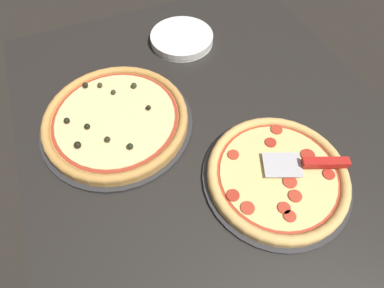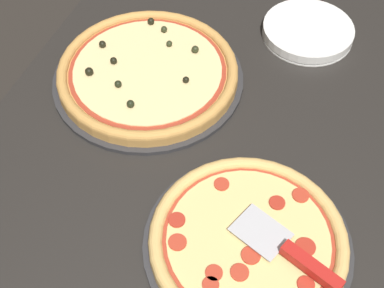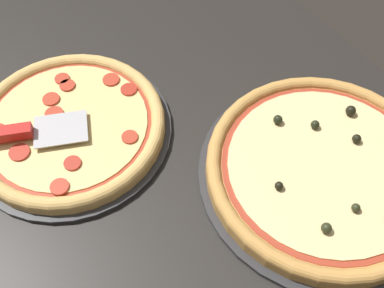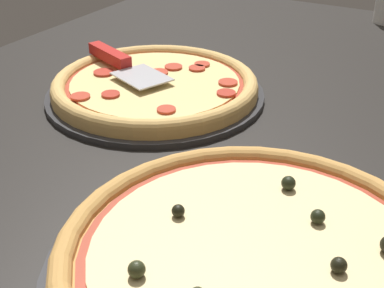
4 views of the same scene
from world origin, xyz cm
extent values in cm
cube|color=black|center=(0.00, 0.00, -1.80)|extent=(155.57, 102.31, 3.60)
cylinder|color=#2D2D30|center=(-4.49, -8.48, 0.50)|extent=(36.71, 36.71, 1.00)
cylinder|color=#DBAD60|center=(-4.49, -8.48, 1.76)|extent=(34.51, 34.51, 1.52)
torus|color=#DBAD60|center=(-4.49, -8.48, 2.52)|extent=(34.51, 34.51, 2.46)
cylinder|color=#A33823|center=(-4.49, -8.48, 2.60)|extent=(29.99, 29.99, 0.15)
cylinder|color=#E5C67A|center=(-4.49, -8.48, 2.72)|extent=(28.30, 28.30, 0.40)
cylinder|color=#AD2D1E|center=(-9.47, -19.56, 3.12)|extent=(2.88, 2.88, 0.40)
cylinder|color=#B73823|center=(-9.52, 2.63, 3.12)|extent=(3.20, 3.20, 0.40)
cylinder|color=#B73823|center=(6.93, -14.93, 3.12)|extent=(3.08, 3.08, 0.40)
cylinder|color=#B73823|center=(-12.67, -4.98, 3.12)|extent=(2.92, 2.92, 0.40)
cylinder|color=#AD2D1E|center=(-2.95, -18.00, 3.12)|extent=(3.54, 3.54, 0.40)
cylinder|color=#AD2D1E|center=(-5.50, 4.29, 3.12)|extent=(3.03, 3.03, 0.40)
cylinder|color=#AD2D1E|center=(3.92, -11.33, 3.12)|extent=(2.92, 2.92, 0.40)
cylinder|color=#B73823|center=(-7.58, -9.78, 3.12)|extent=(3.34, 3.34, 0.40)
cylinder|color=#B73823|center=(4.32, -0.75, 3.12)|extent=(2.85, 2.85, 0.40)
cylinder|color=#B73823|center=(-11.14, -8.90, 3.12)|extent=(3.12, 3.12, 0.40)
cylinder|color=#B73823|center=(-14.79, -5.13, 3.12)|extent=(2.80, 2.80, 0.40)
cylinder|color=#2D2D30|center=(27.15, 23.68, 0.50)|extent=(42.11, 42.11, 1.00)
cylinder|color=#C68E47|center=(27.15, 23.68, 2.04)|extent=(39.59, 39.59, 2.09)
torus|color=#C68E47|center=(27.15, 23.68, 3.09)|extent=(39.59, 39.59, 2.36)
cylinder|color=#A33823|center=(27.15, 23.68, 3.16)|extent=(34.41, 34.41, 0.15)
cylinder|color=beige|center=(27.15, 23.68, 3.29)|extent=(32.46, 32.46, 0.40)
sphere|color=#282D19|center=(39.79, 24.82, 4.22)|extent=(1.46, 1.46, 1.46)
sphere|color=black|center=(21.28, 34.69, 4.39)|extent=(1.80, 1.80, 1.80)
sphere|color=black|center=(26.25, 31.29, 4.25)|extent=(1.53, 1.53, 1.53)
sphere|color=black|center=(15.83, 22.58, 4.31)|extent=(1.63, 1.63, 1.63)
sphere|color=#282D19|center=(35.65, 21.90, 4.18)|extent=(1.38, 1.38, 1.38)
sphere|color=black|center=(26.26, 14.40, 4.19)|extent=(1.39, 1.39, 1.39)
sphere|color=black|center=(30.23, 35.91, 4.28)|extent=(1.59, 1.59, 1.59)
sphere|color=#282D19|center=(35.75, 15.74, 4.31)|extent=(1.64, 1.64, 1.64)
sphere|color=black|center=(20.15, 27.37, 4.25)|extent=(1.52, 1.52, 1.52)
sphere|color=black|center=(41.31, 28.75, 4.30)|extent=(1.62, 1.62, 1.62)
cube|color=#B7B7BC|center=(-3.17, -10.20, 3.87)|extent=(9.84, 11.10, 0.24)
cube|color=red|center=(-6.99, -19.64, 4.75)|extent=(6.24, 11.20, 2.00)
cylinder|color=white|center=(53.93, -6.21, 0.35)|extent=(21.48, 21.48, 0.70)
cylinder|color=white|center=(53.93, -6.21, 1.05)|extent=(21.48, 21.48, 0.70)
cylinder|color=white|center=(53.93, -6.21, 1.75)|extent=(21.48, 21.48, 0.70)
cylinder|color=white|center=(53.93, -6.21, 2.45)|extent=(21.48, 21.48, 0.70)
camera|label=1|loc=(-27.81, 23.78, 67.37)|focal=28.00mm
camera|label=2|loc=(-48.75, -14.30, 84.91)|focal=50.00mm
camera|label=3|loc=(48.39, -16.17, 66.26)|focal=42.00mm
camera|label=4|loc=(64.71, 37.82, 37.33)|focal=50.00mm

